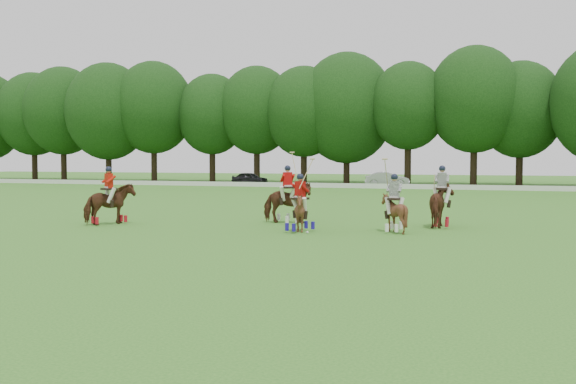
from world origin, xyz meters
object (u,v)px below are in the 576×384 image
(polo_ball, at_px, (307,232))
(polo_stripe_b, at_px, (394,212))
(car_mid, at_px, (387,179))
(polo_red_b, at_px, (288,202))
(polo_stripe_a, at_px, (442,204))
(polo_red_a, at_px, (109,203))
(polo_red_c, at_px, (300,211))
(car_left, at_px, (250,178))

(polo_ball, bearing_deg, polo_stripe_b, 24.64)
(car_mid, bearing_deg, polo_red_b, 171.64)
(polo_red_b, height_order, polo_stripe_a, polo_red_b)
(polo_red_a, relative_size, polo_red_b, 0.80)
(polo_red_a, bearing_deg, polo_stripe_a, 14.53)
(polo_stripe_b, bearing_deg, polo_red_b, 158.40)
(polo_stripe_a, bearing_deg, polo_ball, -139.36)
(car_mid, bearing_deg, polo_ball, 174.00)
(polo_red_a, height_order, polo_red_c, polo_red_c)
(polo_red_b, distance_m, polo_red_c, 3.22)
(car_mid, height_order, polo_red_c, polo_red_c)
(car_left, relative_size, car_mid, 0.89)
(polo_red_c, bearing_deg, car_mid, 95.23)
(car_left, bearing_deg, polo_stripe_b, -144.89)
(polo_red_c, xyz_separation_m, polo_stripe_a, (4.84, 3.43, 0.14))
(polo_red_c, xyz_separation_m, polo_ball, (0.40, -0.38, -0.72))
(car_left, xyz_separation_m, polo_stripe_b, (21.45, -38.85, 0.11))
(car_left, xyz_separation_m, polo_stripe_a, (22.95, -36.39, 0.25))
(car_left, bearing_deg, car_mid, -83.80)
(polo_red_b, relative_size, polo_red_c, 1.10)
(car_left, relative_size, polo_ball, 42.52)
(car_mid, xyz_separation_m, polo_red_c, (3.64, -39.82, 0.05))
(polo_red_c, distance_m, polo_stripe_b, 3.48)
(car_left, height_order, polo_red_b, polo_red_b)
(polo_stripe_a, bearing_deg, polo_stripe_b, -121.33)
(car_left, distance_m, polo_red_b, 40.53)
(polo_red_b, relative_size, polo_stripe_a, 1.22)
(car_mid, relative_size, polo_stripe_b, 1.60)
(car_left, distance_m, polo_stripe_a, 43.02)
(polo_red_b, bearing_deg, polo_ball, -60.22)
(car_left, bearing_deg, polo_red_b, -149.54)
(car_left, height_order, polo_stripe_b, polo_stripe_b)
(polo_red_a, xyz_separation_m, polo_red_c, (8.29, -0.03, -0.11))
(car_mid, height_order, polo_red_a, polo_red_a)
(car_mid, distance_m, polo_red_b, 37.01)
(car_mid, xyz_separation_m, polo_ball, (4.04, -40.20, -0.67))
(polo_red_b, bearing_deg, polo_stripe_a, 5.09)
(polo_stripe_b, bearing_deg, polo_red_c, -163.81)
(car_mid, bearing_deg, polo_red_c, 173.48)
(polo_stripe_a, bearing_deg, car_left, 122.24)
(polo_stripe_a, height_order, polo_stripe_b, polo_stripe_b)
(polo_stripe_a, xyz_separation_m, polo_stripe_b, (-1.50, -2.46, -0.14))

